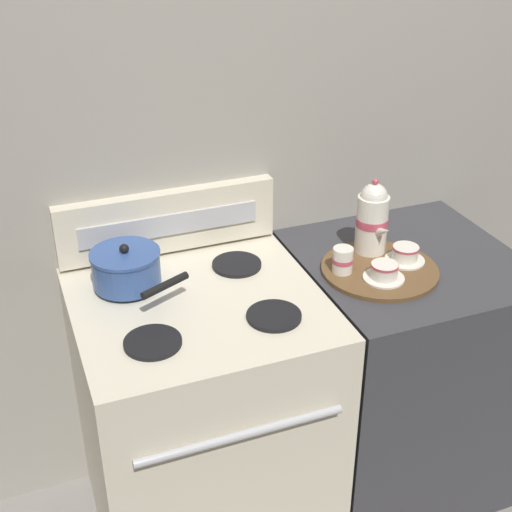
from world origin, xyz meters
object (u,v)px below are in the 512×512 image
at_px(teacup_right, 384,272).
at_px(teacup_left, 405,254).
at_px(teapot, 372,218).
at_px(saucepan, 127,268).
at_px(stove, 204,420).
at_px(serving_tray, 380,270).
at_px(creamer_jug, 343,260).

bearing_deg(teacup_right, teacup_left, 31.60).
bearing_deg(teapot, saucepan, 174.19).
distance_m(stove, serving_tray, 0.73).
xyz_separation_m(saucepan, teacup_right, (0.71, -0.25, -0.03)).
relative_size(serving_tray, teapot, 1.45).
relative_size(teacup_left, teacup_right, 1.00).
distance_m(stove, saucepan, 0.56).
bearing_deg(saucepan, teapot, -5.81).
relative_size(stove, teacup_left, 7.27).
relative_size(saucepan, serving_tray, 0.85).
relative_size(teacup_right, creamer_jug, 1.56).
relative_size(teapot, teacup_right, 1.99).
height_order(serving_tray, creamer_jug, creamer_jug).
relative_size(saucepan, teacup_right, 2.46).
distance_m(saucepan, teacup_right, 0.76).
bearing_deg(teapot, teacup_right, -105.60).
bearing_deg(saucepan, creamer_jug, -14.93).
height_order(saucepan, creamer_jug, saucepan).
bearing_deg(teapot, teacup_left, -55.74).
xyz_separation_m(teapot, creamer_jug, (-0.14, -0.09, -0.08)).
height_order(stove, teapot, teapot).
xyz_separation_m(stove, teacup_left, (0.66, -0.03, 0.48)).
height_order(saucepan, serving_tray, saucepan).
height_order(stove, serving_tray, serving_tray).
height_order(saucepan, teacup_right, saucepan).
bearing_deg(teacup_right, serving_tray, 69.87).
xyz_separation_m(serving_tray, teapot, (0.03, 0.11, 0.12)).
height_order(stove, creamer_jug, creamer_jug).
bearing_deg(serving_tray, creamer_jug, 169.79).
bearing_deg(stove, saucepan, 138.56).
relative_size(serving_tray, creamer_jug, 4.49).
height_order(serving_tray, teacup_left, teacup_left).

